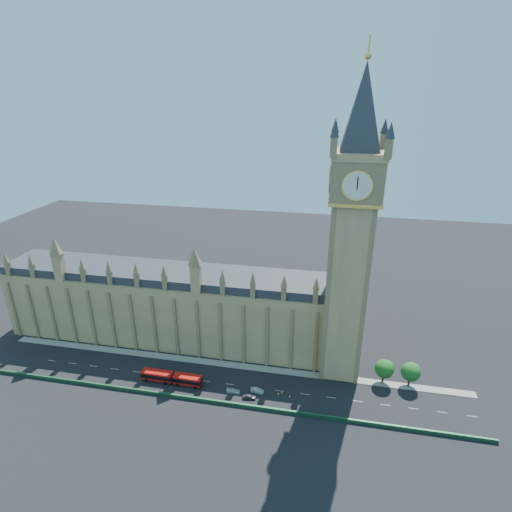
% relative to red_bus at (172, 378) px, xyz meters
% --- Properties ---
extents(ground, '(400.00, 400.00, 0.00)m').
position_rel_red_bus_xyz_m(ground, '(14.55, 2.66, -1.80)').
color(ground, black).
rests_on(ground, ground).
extents(palace_westminster, '(120.00, 20.00, 28.00)m').
position_rel_red_bus_xyz_m(palace_westminster, '(-10.45, 24.66, 12.06)').
color(palace_westminster, '#A2834E').
rests_on(palace_westminster, ground).
extents(elizabeth_tower, '(20.59, 20.59, 105.00)m').
position_rel_red_bus_xyz_m(elizabeth_tower, '(52.55, 16.65, 52.75)').
color(elizabeth_tower, '#A2834E').
rests_on(elizabeth_tower, ground).
extents(bridge_parapet, '(160.00, 0.60, 1.20)m').
position_rel_red_bus_xyz_m(bridge_parapet, '(14.55, -6.34, -1.20)').
color(bridge_parapet, '#1E4C2D').
rests_on(bridge_parapet, ground).
extents(kerb_north, '(160.00, 3.00, 0.16)m').
position_rel_red_bus_xyz_m(kerb_north, '(14.55, 12.16, -1.72)').
color(kerb_north, gray).
rests_on(kerb_north, ground).
extents(tree_east_near, '(6.00, 6.00, 8.50)m').
position_rel_red_bus_xyz_m(tree_east_near, '(66.77, 12.74, 3.84)').
color(tree_east_near, '#382619').
rests_on(tree_east_near, ground).
extents(tree_east_far, '(6.00, 6.00, 8.50)m').
position_rel_red_bus_xyz_m(tree_east_far, '(74.77, 12.74, 3.84)').
color(tree_east_far, '#382619').
rests_on(tree_east_far, ground).
extents(red_bus, '(20.19, 3.51, 3.43)m').
position_rel_red_bus_xyz_m(red_bus, '(0.00, 0.00, 0.00)').
color(red_bus, red).
rests_on(red_bus, ground).
extents(car_grey, '(4.19, 1.99, 1.38)m').
position_rel_red_bus_xyz_m(car_grey, '(25.97, -2.48, -1.11)').
color(car_grey, '#3D3F44').
rests_on(car_grey, ground).
extents(car_silver, '(4.27, 1.90, 1.36)m').
position_rel_red_bus_xyz_m(car_silver, '(27.84, 0.65, -1.12)').
color(car_silver, '#AFB1B7').
rests_on(car_silver, ground).
extents(car_white, '(4.35, 1.78, 1.26)m').
position_rel_red_bus_xyz_m(car_white, '(20.62, -0.86, -1.17)').
color(car_white, silver).
rests_on(car_white, ground).
extents(cone_a, '(0.67, 0.67, 0.80)m').
position_rel_red_bus_xyz_m(cone_a, '(34.47, 0.80, -1.41)').
color(cone_a, black).
rests_on(cone_a, ground).
extents(cone_b, '(0.64, 0.64, 0.79)m').
position_rel_red_bus_xyz_m(cone_b, '(28.55, 1.88, -1.41)').
color(cone_b, black).
rests_on(cone_b, ground).
extents(cone_c, '(0.56, 0.56, 0.69)m').
position_rel_red_bus_xyz_m(cone_c, '(35.39, 1.54, -1.46)').
color(cone_c, black).
rests_on(cone_c, ground).
extents(cone_d, '(0.49, 0.49, 0.71)m').
position_rel_red_bus_xyz_m(cone_d, '(38.04, 0.31, -1.45)').
color(cone_d, black).
rests_on(cone_d, ground).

